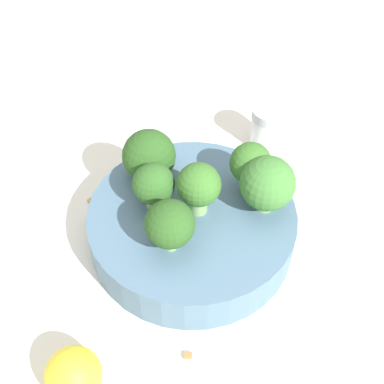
% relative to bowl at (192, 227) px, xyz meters
% --- Properties ---
extents(ground_plane, '(3.00, 3.00, 0.00)m').
position_rel_bowl_xyz_m(ground_plane, '(0.00, 0.00, -0.02)').
color(ground_plane, silver).
extents(bowl, '(0.22, 0.22, 0.05)m').
position_rel_bowl_xyz_m(bowl, '(0.00, 0.00, 0.00)').
color(bowl, slate).
rests_on(bowl, ground_plane).
extents(broccoli_floret_0, '(0.05, 0.05, 0.06)m').
position_rel_bowl_xyz_m(broccoli_floret_0, '(0.01, 0.01, 0.06)').
color(broccoli_floret_0, '#84AD66').
rests_on(broccoli_floret_0, bowl).
extents(broccoli_floret_1, '(0.06, 0.06, 0.06)m').
position_rel_bowl_xyz_m(broccoli_floret_1, '(-0.06, 0.04, 0.05)').
color(broccoli_floret_1, '#8EB770').
rests_on(broccoli_floret_1, bowl).
extents(broccoli_floret_2, '(0.04, 0.04, 0.06)m').
position_rel_bowl_xyz_m(broccoli_floret_2, '(0.05, 0.05, 0.06)').
color(broccoli_floret_2, '#8EB770').
rests_on(broccoli_floret_2, bowl).
extents(broccoli_floret_3, '(0.05, 0.05, 0.06)m').
position_rel_bowl_xyz_m(broccoli_floret_3, '(-0.01, -0.05, 0.06)').
color(broccoli_floret_3, '#8EB770').
rests_on(broccoli_floret_3, bowl).
extents(broccoli_floret_4, '(0.06, 0.06, 0.06)m').
position_rel_bowl_xyz_m(broccoli_floret_4, '(0.07, 0.03, 0.06)').
color(broccoli_floret_4, '#84AD66').
rests_on(broccoli_floret_4, bowl).
extents(broccoli_floret_5, '(0.04, 0.04, 0.05)m').
position_rel_bowl_xyz_m(broccoli_floret_5, '(-0.04, -0.00, 0.05)').
color(broccoli_floret_5, '#84AD66').
rests_on(broccoli_floret_5, bowl).
extents(pepper_shaker, '(0.04, 0.04, 0.06)m').
position_rel_bowl_xyz_m(pepper_shaker, '(0.05, 0.17, 0.01)').
color(pepper_shaker, silver).
rests_on(pepper_shaker, ground_plane).
extents(lemon_wedge, '(0.05, 0.05, 0.05)m').
position_rel_bowl_xyz_m(lemon_wedge, '(-0.06, -0.19, 0.00)').
color(lemon_wedge, yellow).
rests_on(lemon_wedge, ground_plane).
extents(almond_crumb_0, '(0.01, 0.01, 0.01)m').
position_rel_bowl_xyz_m(almond_crumb_0, '(-0.13, 0.02, -0.02)').
color(almond_crumb_0, tan).
rests_on(almond_crumb_0, ground_plane).
extents(almond_crumb_1, '(0.01, 0.01, 0.01)m').
position_rel_bowl_xyz_m(almond_crumb_1, '(0.03, -0.13, -0.02)').
color(almond_crumb_1, olive).
rests_on(almond_crumb_1, ground_plane).
extents(almond_crumb_2, '(0.01, 0.01, 0.01)m').
position_rel_bowl_xyz_m(almond_crumb_2, '(0.09, 0.10, -0.02)').
color(almond_crumb_2, tan).
rests_on(almond_crumb_2, ground_plane).
extents(almond_crumb_3, '(0.01, 0.01, 0.01)m').
position_rel_bowl_xyz_m(almond_crumb_3, '(0.07, 0.11, -0.02)').
color(almond_crumb_3, olive).
rests_on(almond_crumb_3, ground_plane).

